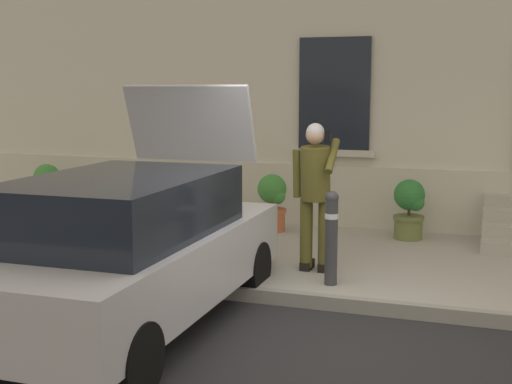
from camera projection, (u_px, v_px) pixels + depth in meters
name	position (u px, v px, depth m)	size (l,w,h in m)	color
ground_plane	(302.00, 339.00, 6.45)	(80.00, 80.00, 0.00)	#232326
sidewalk	(359.00, 261.00, 9.06)	(24.00, 3.60, 0.15)	#99968E
curb_edge	(326.00, 302.00, 7.32)	(24.00, 0.12, 0.15)	gray
hatchback_car_silver	(129.00, 247.00, 6.66)	(1.83, 4.08, 2.34)	#B7B7BF
bollard_near_person	(331.00, 235.00, 7.62)	(0.15, 0.15, 1.04)	#333338
bollard_far_left	(87.00, 217.00, 8.62)	(0.15, 0.15, 1.04)	#333338
person_on_phone	(315.00, 187.00, 8.11)	(0.51, 0.47, 1.75)	#514C1E
planter_charcoal	(48.00, 188.00, 11.87)	(0.44, 0.44, 0.86)	#2D2D30
planter_cream	(154.00, 193.00, 11.23)	(0.44, 0.44, 0.86)	beige
planter_terracotta	(272.00, 201.00, 10.49)	(0.44, 0.44, 0.86)	#B25B38
planter_olive	(410.00, 208.00, 9.93)	(0.44, 0.44, 0.86)	#606B38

